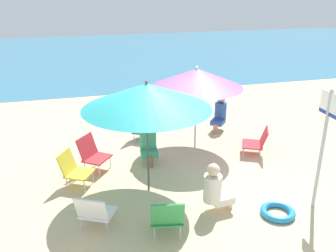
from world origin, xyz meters
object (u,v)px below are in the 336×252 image
(umbrella_teal, at_px, (147,96))
(umbrella_purple, at_px, (197,78))
(beach_chair_b, at_px, (95,211))
(beach_chair_f, at_px, (74,168))
(beach_chair_d, at_px, (140,127))
(beach_chair_e, at_px, (92,153))
(person_c, at_px, (148,141))
(beach_chair_a, at_px, (258,141))
(swim_ring, at_px, (278,212))
(person_b, at_px, (220,112))
(person_a, at_px, (215,188))
(warning_sign, at_px, (325,134))
(beach_chair_c, at_px, (167,216))

(umbrella_teal, bearing_deg, umbrella_purple, 47.53)
(beach_chair_b, distance_m, beach_chair_f, 1.46)
(beach_chair_b, xyz_separation_m, beach_chair_d, (1.32, 3.26, -0.00))
(beach_chair_e, bearing_deg, person_c, 42.72)
(beach_chair_a, relative_size, person_c, 0.79)
(beach_chair_b, distance_m, swim_ring, 2.92)
(person_b, bearing_deg, umbrella_purple, -5.99)
(person_a, height_order, person_b, person_b)
(beach_chair_d, height_order, warning_sign, warning_sign)
(warning_sign, distance_m, swim_ring, 1.45)
(umbrella_teal, relative_size, person_a, 2.50)
(beach_chair_c, relative_size, swim_ring, 1.22)
(beach_chair_d, relative_size, beach_chair_e, 1.00)
(swim_ring, bearing_deg, beach_chair_a, 70.55)
(beach_chair_d, xyz_separation_m, person_c, (-0.04, -1.17, 0.12))
(beach_chair_a, distance_m, person_a, 2.48)
(umbrella_teal, xyz_separation_m, swim_ring, (1.86, -1.30, -1.73))
(beach_chair_d, distance_m, person_a, 3.33)
(beach_chair_d, xyz_separation_m, person_b, (2.11, 0.12, 0.14))
(beach_chair_d, distance_m, warning_sign, 4.34)
(umbrella_teal, xyz_separation_m, person_b, (2.41, 2.47, -1.31))
(beach_chair_b, distance_m, person_a, 1.93)
(beach_chair_c, bearing_deg, swim_ring, -76.75)
(beach_chair_a, height_order, beach_chair_d, beach_chair_d)
(swim_ring, bearing_deg, beach_chair_c, -178.10)
(umbrella_teal, relative_size, person_c, 2.46)
(umbrella_purple, height_order, person_a, umbrella_purple)
(person_a, bearing_deg, beach_chair_a, 39.12)
(person_a, bearing_deg, beach_chair_e, 125.19)
(person_b, bearing_deg, beach_chair_d, -45.47)
(beach_chair_b, xyz_separation_m, person_b, (3.43, 3.38, 0.14))
(umbrella_teal, height_order, beach_chair_e, umbrella_teal)
(person_c, bearing_deg, beach_chair_b, -25.51)
(beach_chair_f, height_order, person_a, person_a)
(beach_chair_e, xyz_separation_m, warning_sign, (3.50, -2.29, 0.93))
(warning_sign, bearing_deg, beach_chair_b, 178.18)
(umbrella_purple, distance_m, warning_sign, 3.02)
(beach_chair_f, bearing_deg, person_a, -4.09)
(swim_ring, bearing_deg, beach_chair_d, 113.22)
(beach_chair_b, height_order, person_a, person_a)
(umbrella_purple, distance_m, person_c, 1.71)
(beach_chair_c, distance_m, person_c, 2.55)
(person_a, bearing_deg, beach_chair_b, 172.54)
(beach_chair_a, distance_m, beach_chair_f, 3.93)
(person_b, height_order, person_c, person_b)
(beach_chair_c, height_order, person_c, person_c)
(umbrella_purple, height_order, person_b, umbrella_purple)
(beach_chair_f, relative_size, person_c, 0.77)
(beach_chair_a, xyz_separation_m, beach_chair_c, (-2.64, -2.22, 0.04))
(person_a, xyz_separation_m, person_c, (-0.65, 2.10, 0.02))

